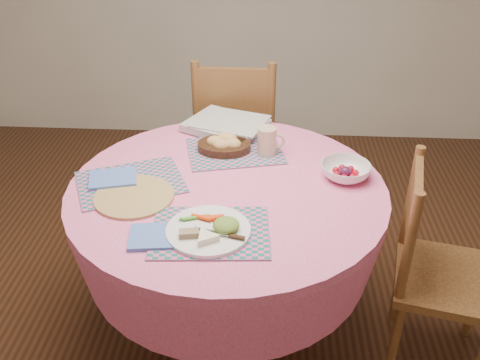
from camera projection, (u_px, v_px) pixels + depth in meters
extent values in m
plane|color=#331C0F|center=(229.00, 324.00, 2.46)|extent=(4.00, 4.00, 0.00)
cylinder|color=pink|center=(227.00, 191.00, 2.08)|extent=(1.24, 1.24, 0.04)
cone|color=pink|center=(228.00, 226.00, 2.17)|extent=(1.24, 1.24, 0.30)
cylinder|color=black|center=(229.00, 289.00, 2.34)|extent=(0.14, 0.14, 0.44)
cylinder|color=black|center=(229.00, 320.00, 2.44)|extent=(0.56, 0.56, 0.06)
cube|color=brown|center=(447.00, 279.00, 2.09)|extent=(0.48, 0.50, 0.04)
cylinder|color=brown|center=(475.00, 298.00, 2.30)|extent=(0.05, 0.05, 0.43)
cylinder|color=brown|center=(395.00, 340.00, 2.10)|extent=(0.05, 0.05, 0.43)
cylinder|color=brown|center=(399.00, 284.00, 2.38)|extent=(0.05, 0.05, 0.43)
cylinder|color=brown|center=(409.00, 250.00, 1.88)|extent=(0.05, 0.05, 0.47)
cylinder|color=brown|center=(411.00, 199.00, 2.16)|extent=(0.05, 0.05, 0.47)
cube|color=brown|center=(414.00, 202.00, 1.97)|extent=(0.11, 0.34, 0.23)
cube|color=brown|center=(236.00, 140.00, 3.02)|extent=(0.46, 0.44, 0.04)
cylinder|color=brown|center=(269.00, 162.00, 3.28)|extent=(0.04, 0.04, 0.47)
cylinder|color=brown|center=(208.00, 160.00, 3.30)|extent=(0.04, 0.04, 0.47)
cylinder|color=brown|center=(268.00, 193.00, 2.98)|extent=(0.04, 0.04, 0.47)
cylinder|color=brown|center=(201.00, 191.00, 3.00)|extent=(0.04, 0.04, 0.47)
cylinder|color=brown|center=(271.00, 113.00, 2.70)|extent=(0.04, 0.04, 0.52)
cylinder|color=brown|center=(197.00, 111.00, 2.72)|extent=(0.04, 0.04, 0.52)
cube|color=brown|center=(234.00, 93.00, 2.66)|extent=(0.38, 0.03, 0.25)
cube|color=#12695D|center=(210.00, 232.00, 1.81)|extent=(0.42, 0.33, 0.01)
cube|color=#12695D|center=(131.00, 182.00, 2.09)|extent=(0.49, 0.43, 0.01)
cube|color=#12695D|center=(235.00, 151.00, 2.31)|extent=(0.46, 0.38, 0.01)
cylinder|color=#90633E|center=(134.00, 196.00, 2.00)|extent=(0.30, 0.30, 0.01)
cube|color=#4F73CC|center=(156.00, 237.00, 1.78)|extent=(0.19, 0.16, 0.01)
cube|color=#4F73CC|center=(113.00, 178.00, 2.09)|extent=(0.21, 0.18, 0.01)
cylinder|color=white|center=(208.00, 230.00, 1.80)|extent=(0.29, 0.29, 0.01)
ellipsoid|color=#355B1F|center=(226.00, 227.00, 1.78)|extent=(0.10, 0.10, 0.04)
cylinder|color=#FFF0CC|center=(203.00, 237.00, 1.74)|extent=(0.12, 0.12, 0.02)
cube|color=#8C7150|center=(187.00, 232.00, 1.77)|extent=(0.07, 0.05, 0.02)
cube|color=silver|center=(213.00, 233.00, 1.77)|extent=(0.15, 0.05, 0.00)
cylinder|color=black|center=(224.00, 146.00, 2.30)|extent=(0.23, 0.23, 0.03)
ellipsoid|color=tan|center=(215.00, 139.00, 2.29)|extent=(0.07, 0.06, 0.05)
ellipsoid|color=tan|center=(229.00, 136.00, 2.31)|extent=(0.07, 0.06, 0.05)
ellipsoid|color=tan|center=(233.00, 141.00, 2.27)|extent=(0.07, 0.06, 0.05)
ellipsoid|color=tan|center=(221.00, 142.00, 2.26)|extent=(0.07, 0.06, 0.05)
ellipsoid|color=tan|center=(225.00, 135.00, 2.32)|extent=(0.07, 0.06, 0.05)
cylinder|color=#CDAF8D|center=(267.00, 141.00, 2.26)|extent=(0.08, 0.08, 0.12)
torus|color=#CDAF8D|center=(277.00, 141.00, 2.26)|extent=(0.07, 0.01, 0.07)
imported|color=white|center=(346.00, 171.00, 2.11)|extent=(0.23, 0.23, 0.06)
sphere|color=red|center=(356.00, 173.00, 2.11)|extent=(0.03, 0.03, 0.03)
sphere|color=red|center=(351.00, 169.00, 2.14)|extent=(0.03, 0.03, 0.03)
sphere|color=red|center=(342.00, 168.00, 2.15)|extent=(0.03, 0.03, 0.03)
sphere|color=red|center=(336.00, 170.00, 2.13)|extent=(0.03, 0.03, 0.03)
sphere|color=red|center=(337.00, 175.00, 2.10)|extent=(0.03, 0.03, 0.03)
sphere|color=red|center=(344.00, 178.00, 2.08)|extent=(0.03, 0.03, 0.03)
sphere|color=red|center=(353.00, 177.00, 2.08)|extent=(0.03, 0.03, 0.03)
sphere|color=#471436|center=(345.00, 172.00, 2.11)|extent=(0.05, 0.05, 0.05)
cube|color=silver|center=(226.00, 125.00, 2.49)|extent=(0.43, 0.40, 0.03)
cube|color=silver|center=(230.00, 121.00, 2.47)|extent=(0.38, 0.34, 0.01)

